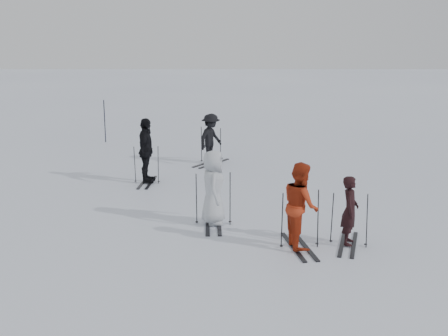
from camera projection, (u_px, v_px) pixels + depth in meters
name	position (u px, v px, depth m)	size (l,w,h in m)	color
ground	(224.00, 216.00, 14.05)	(120.00, 120.00, 0.00)	silver
skier_near_dark	(350.00, 212.00, 11.97)	(0.55, 0.36, 1.50)	black
skier_red	(301.00, 206.00, 11.80)	(0.89, 0.69, 1.83)	#A82D13
skier_grey	(213.00, 188.00, 13.27)	(0.86, 0.56, 1.77)	#B6BCC1
skier_uphill_left	(146.00, 151.00, 16.96)	(1.15, 0.48, 1.96)	black
skier_uphill_far	(211.00, 139.00, 19.56)	(1.12, 0.64, 1.73)	black
skis_near_dark	(349.00, 218.00, 12.01)	(0.87, 1.64, 1.20)	black
skis_red	(300.00, 218.00, 11.86)	(0.93, 1.76, 1.29)	black
skis_grey	(213.00, 198.00, 13.33)	(0.95, 1.79, 1.31)	black
skis_uphill_left	(146.00, 164.00, 17.05)	(0.85, 1.61, 1.18)	black
skis_uphill_far	(211.00, 145.00, 19.61)	(0.96, 1.82, 1.33)	black
piste_marker	(105.00, 121.00, 23.46)	(0.04, 0.04, 1.77)	black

